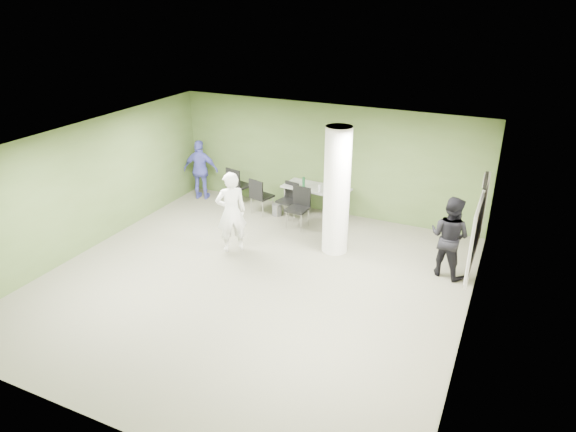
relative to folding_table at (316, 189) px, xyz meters
The scene contains 17 objects.
floor 3.62m from the folding_table, 88.71° to the right, with size 8.00×8.00×0.00m, color #565544.
ceiling 4.10m from the folding_table, 88.71° to the right, with size 8.00×8.00×0.00m, color white.
wall_back 0.80m from the folding_table, 80.06° to the left, with size 8.00×0.02×2.80m, color #405528.
wall_left 5.33m from the folding_table, 137.88° to the right, with size 0.02×8.00×2.80m, color #405528.
wall_right_cream 5.44m from the folding_table, 40.99° to the right, with size 0.02×8.00×2.80m, color beige.
column 2.00m from the folding_table, 55.05° to the right, with size 0.56×0.56×2.80m, color silver.
whiteboard 4.70m from the folding_table, 30.37° to the right, with size 0.05×2.30×1.30m.
wall_clock 4.91m from the folding_table, 30.36° to the right, with size 0.06×0.32×0.32m.
folding_table is the anchor object (origin of this frame).
wastebasket 1.15m from the folding_table, 159.59° to the right, with size 0.26×0.26×0.30m, color #4C4C4C.
chair_back_left 2.23m from the folding_table, behind, with size 0.61×0.61×1.02m.
chair_back_right 1.44m from the folding_table, 160.76° to the right, with size 0.58×0.58×0.96m.
chair_table_left 0.71m from the folding_table, 158.12° to the right, with size 0.53×0.53×0.88m.
chair_table_right 0.73m from the folding_table, 102.27° to the right, with size 0.51×0.51×0.98m.
woman_white 2.67m from the folding_table, 111.42° to the right, with size 0.66×0.44×1.82m, color silver.
man_black 3.83m from the folding_table, 24.58° to the right, with size 0.82×0.64×1.69m, color black.
man_blue 3.32m from the folding_table, behind, with size 0.96×0.40×1.64m, color #4549AD.
Camera 1 is at (4.32, -7.63, 5.31)m, focal length 32.00 mm.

